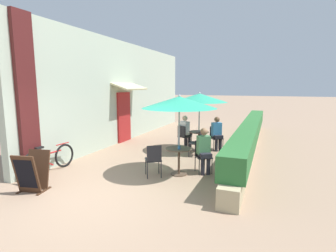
# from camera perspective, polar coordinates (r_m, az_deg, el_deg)

# --- Properties ---
(ground_plane) EXTENTS (120.00, 120.00, 0.00)m
(ground_plane) POSITION_cam_1_polar(r_m,az_deg,el_deg) (5.98, -16.07, -15.03)
(ground_plane) COLOR #9E7F66
(cafe_facade_wall) EXTENTS (0.98, 11.87, 4.20)m
(cafe_facade_wall) POSITION_cam_1_polar(r_m,az_deg,el_deg) (11.73, -9.15, 7.26)
(cafe_facade_wall) COLOR #B2C1AD
(cafe_facade_wall) RESTS_ON ground_plane
(planter_hedge) EXTENTS (0.60, 10.87, 1.01)m
(planter_hedge) POSITION_cam_1_polar(r_m,az_deg,el_deg) (10.33, 17.41, -1.90)
(planter_hedge) COLOR tan
(planter_hedge) RESTS_ON ground_plane
(patio_table_near) EXTENTS (0.71, 0.71, 0.73)m
(patio_table_near) POSITION_cam_1_polar(r_m,az_deg,el_deg) (7.07, 2.38, -6.59)
(patio_table_near) COLOR brown
(patio_table_near) RESTS_ON ground_plane
(patio_umbrella_near) EXTENTS (1.97, 1.97, 2.15)m
(patio_umbrella_near) POSITION_cam_1_polar(r_m,az_deg,el_deg) (6.83, 2.46, 5.17)
(patio_umbrella_near) COLOR #B7B7BC
(patio_umbrella_near) RESTS_ON ground_plane
(cafe_chair_near_left) EXTENTS (0.55, 0.55, 0.87)m
(cafe_chair_near_left) POSITION_cam_1_polar(r_m,az_deg,el_deg) (7.33, 7.55, -6.00)
(cafe_chair_near_left) COLOR #232328
(cafe_chair_near_left) RESTS_ON ground_plane
(seated_patron_near_left) EXTENTS (0.49, 0.51, 1.25)m
(seated_patron_near_left) POSITION_cam_1_polar(r_m,az_deg,el_deg) (7.19, 7.87, -4.91)
(seated_patron_near_left) COLOR #23232D
(seated_patron_near_left) RESTS_ON ground_plane
(cafe_chair_near_right) EXTENTS (0.55, 0.55, 0.87)m
(cafe_chair_near_right) POSITION_cam_1_polar(r_m,az_deg,el_deg) (6.87, -3.15, -6.96)
(cafe_chair_near_right) COLOR #232328
(cafe_chair_near_right) RESTS_ON ground_plane
(coffee_cup_near) EXTENTS (0.07, 0.07, 0.09)m
(coffee_cup_near) POSITION_cam_1_polar(r_m,az_deg,el_deg) (6.89, 2.43, -4.72)
(coffee_cup_near) COLOR teal
(coffee_cup_near) RESTS_ON patio_table_near
(patio_table_mid) EXTENTS (0.71, 0.71, 0.73)m
(patio_table_mid) POSITION_cam_1_polar(r_m,az_deg,el_deg) (9.61, 6.72, -2.52)
(patio_table_mid) COLOR brown
(patio_table_mid) RESTS_ON ground_plane
(patio_umbrella_mid) EXTENTS (1.97, 1.97, 2.15)m
(patio_umbrella_mid) POSITION_cam_1_polar(r_m,az_deg,el_deg) (9.43, 6.87, 6.11)
(patio_umbrella_mid) COLOR #B7B7BC
(patio_umbrella_mid) RESTS_ON ground_plane
(cafe_chair_mid_left) EXTENTS (0.56, 0.56, 0.87)m
(cafe_chair_mid_left) POSITION_cam_1_polar(r_m,az_deg,el_deg) (9.94, 10.34, -2.16)
(cafe_chair_mid_left) COLOR #232328
(cafe_chair_mid_left) RESTS_ON ground_plane
(seated_patron_mid_left) EXTENTS (0.49, 0.51, 1.25)m
(seated_patron_mid_left) POSITION_cam_1_polar(r_m,az_deg,el_deg) (9.80, 10.63, -1.30)
(seated_patron_mid_left) COLOR #23232D
(seated_patron_mid_left) RESTS_ON ground_plane
(cafe_chair_mid_right) EXTENTS (0.53, 0.53, 0.87)m
(cafe_chair_mid_right) POSITION_cam_1_polar(r_m,az_deg,el_deg) (10.00, 3.37, -1.96)
(cafe_chair_mid_right) COLOR #232328
(cafe_chair_mid_right) RESTS_ON ground_plane
(seated_patron_mid_right) EXTENTS (0.46, 0.50, 1.25)m
(seated_patron_mid_right) POSITION_cam_1_polar(r_m,az_deg,el_deg) (10.05, 3.81, -0.92)
(seated_patron_mid_right) COLOR #23232D
(seated_patron_mid_right) RESTS_ON ground_plane
(cafe_chair_mid_back) EXTENTS (0.43, 0.43, 0.87)m
(cafe_chair_mid_back) POSITION_cam_1_polar(r_m,az_deg,el_deg) (8.92, 6.44, -3.32)
(cafe_chair_mid_back) COLOR #232328
(cafe_chair_mid_back) RESTS_ON ground_plane
(bicycle_leaning) EXTENTS (0.17, 1.75, 0.78)m
(bicycle_leaning) POSITION_cam_1_polar(r_m,az_deg,el_deg) (7.98, -24.43, -6.68)
(bicycle_leaning) COLOR black
(bicycle_leaning) RESTS_ON ground_plane
(menu_board) EXTENTS (0.66, 0.73, 0.90)m
(menu_board) POSITION_cam_1_polar(r_m,az_deg,el_deg) (6.75, -27.41, -8.89)
(menu_board) COLOR #422819
(menu_board) RESTS_ON ground_plane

